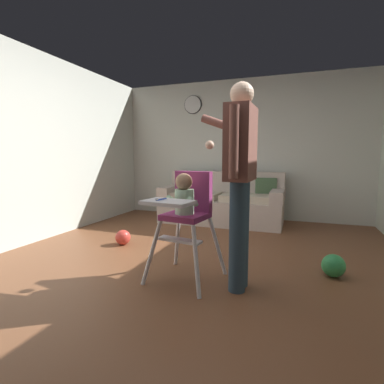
# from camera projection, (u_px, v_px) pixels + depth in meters

# --- Properties ---
(ground) EXTENTS (6.04, 7.26, 0.10)m
(ground) POSITION_uv_depth(u_px,v_px,m) (183.00, 278.00, 2.86)
(ground) COLOR brown
(wall_far) EXTENTS (5.24, 0.06, 2.50)m
(wall_far) POSITION_uv_depth(u_px,v_px,m) (240.00, 150.00, 5.37)
(wall_far) COLOR silver
(wall_far) RESTS_ON ground
(wall_left) EXTENTS (0.06, 6.26, 2.50)m
(wall_left) POSITION_uv_depth(u_px,v_px,m) (27.00, 147.00, 3.74)
(wall_left) COLOR silver
(wall_left) RESTS_ON ground
(couch) EXTENTS (2.05, 0.86, 0.86)m
(couch) POSITION_uv_depth(u_px,v_px,m) (223.00, 203.00, 5.06)
(couch) COLOR beige
(couch) RESTS_ON ground
(high_chair) EXTENTS (0.68, 0.78, 0.99)m
(high_chair) POSITION_uv_depth(u_px,v_px,m) (186.00, 205.00, 2.63)
(high_chair) COLOR white
(high_chair) RESTS_ON ground
(adult_standing) EXTENTS (0.51, 0.51, 1.71)m
(adult_standing) POSITION_uv_depth(u_px,v_px,m) (240.00, 175.00, 2.42)
(adult_standing) COLOR #30495C
(adult_standing) RESTS_ON ground
(toy_ball) EXTENTS (0.21, 0.21, 0.21)m
(toy_ball) POSITION_uv_depth(u_px,v_px,m) (333.00, 266.00, 2.75)
(toy_ball) COLOR green
(toy_ball) RESTS_ON ground
(toy_ball_second) EXTENTS (0.19, 0.19, 0.19)m
(toy_ball_second) POSITION_uv_depth(u_px,v_px,m) (123.00, 237.00, 3.76)
(toy_ball_second) COLOR #D13D33
(toy_ball_second) RESTS_ON ground
(wall_clock) EXTENTS (0.34, 0.04, 0.34)m
(wall_clock) POSITION_uv_depth(u_px,v_px,m) (193.00, 105.00, 5.53)
(wall_clock) COLOR white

